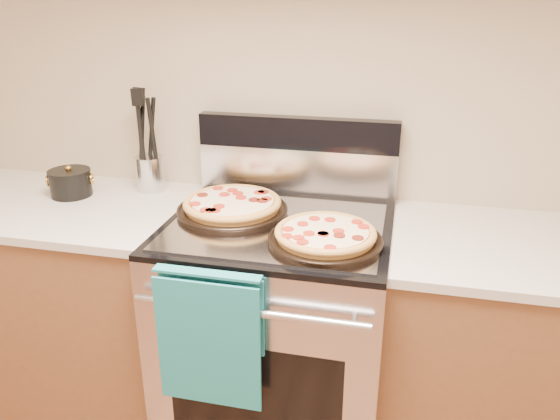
% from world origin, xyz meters
% --- Properties ---
extents(wall_back, '(4.00, 0.00, 4.00)m').
position_xyz_m(wall_back, '(0.00, 2.00, 1.35)').
color(wall_back, tan).
rests_on(wall_back, ground).
extents(range_body, '(0.76, 0.68, 0.90)m').
position_xyz_m(range_body, '(0.00, 1.65, 0.45)').
color(range_body, '#B7B7BC').
rests_on(range_body, ground).
extents(oven_window, '(0.56, 0.01, 0.40)m').
position_xyz_m(oven_window, '(0.00, 1.31, 0.45)').
color(oven_window, black).
rests_on(oven_window, range_body).
extents(cooktop, '(0.76, 0.68, 0.02)m').
position_xyz_m(cooktop, '(0.00, 1.65, 0.91)').
color(cooktop, black).
rests_on(cooktop, range_body).
extents(backsplash_lower, '(0.76, 0.06, 0.18)m').
position_xyz_m(backsplash_lower, '(0.00, 1.96, 1.01)').
color(backsplash_lower, silver).
rests_on(backsplash_lower, cooktop).
extents(backsplash_upper, '(0.76, 0.06, 0.12)m').
position_xyz_m(backsplash_upper, '(0.00, 1.96, 1.16)').
color(backsplash_upper, black).
rests_on(backsplash_upper, backsplash_lower).
extents(oven_handle, '(0.70, 0.03, 0.03)m').
position_xyz_m(oven_handle, '(0.00, 1.27, 0.80)').
color(oven_handle, silver).
rests_on(oven_handle, range_body).
extents(dish_towel, '(0.32, 0.05, 0.42)m').
position_xyz_m(dish_towel, '(-0.12, 1.27, 0.70)').
color(dish_towel, teal).
rests_on(dish_towel, oven_handle).
extents(foil_sheet, '(0.70, 0.55, 0.01)m').
position_xyz_m(foil_sheet, '(0.00, 1.62, 0.92)').
color(foil_sheet, gray).
rests_on(foil_sheet, cooktop).
extents(cabinet_left, '(1.00, 0.62, 0.88)m').
position_xyz_m(cabinet_left, '(-0.88, 1.68, 0.44)').
color(cabinet_left, brown).
rests_on(cabinet_left, ground).
extents(countertop_left, '(1.02, 0.64, 0.03)m').
position_xyz_m(countertop_left, '(-0.88, 1.68, 0.90)').
color(countertop_left, '#B7AFA4').
rests_on(countertop_left, cabinet_left).
extents(cabinet_right, '(1.00, 0.62, 0.88)m').
position_xyz_m(cabinet_right, '(0.88, 1.68, 0.44)').
color(cabinet_right, brown).
rests_on(cabinet_right, ground).
extents(countertop_right, '(1.02, 0.64, 0.03)m').
position_xyz_m(countertop_right, '(0.88, 1.68, 0.90)').
color(countertop_right, '#B7AFA4').
rests_on(countertop_right, cabinet_right).
extents(pepperoni_pizza_back, '(0.46, 0.46, 0.05)m').
position_xyz_m(pepperoni_pizza_back, '(-0.18, 1.69, 0.95)').
color(pepperoni_pizza_back, '#BA8639').
rests_on(pepperoni_pizza_back, foil_sheet).
extents(pepperoni_pizza_front, '(0.46, 0.46, 0.05)m').
position_xyz_m(pepperoni_pizza_front, '(0.18, 1.52, 0.95)').
color(pepperoni_pizza_front, '#BA8639').
rests_on(pepperoni_pizza_front, foil_sheet).
extents(utensil_crock, '(0.13, 0.13, 0.14)m').
position_xyz_m(utensil_crock, '(-0.58, 1.89, 0.98)').
color(utensil_crock, silver).
rests_on(utensil_crock, countertop_left).
extents(saucepan, '(0.20, 0.20, 0.09)m').
position_xyz_m(saucepan, '(-0.86, 1.76, 0.96)').
color(saucepan, black).
rests_on(saucepan, countertop_left).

